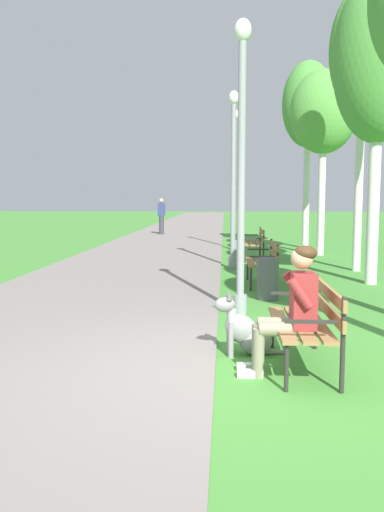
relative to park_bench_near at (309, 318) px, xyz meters
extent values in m
plane|color=#478E38|center=(-0.70, -0.32, -0.51)|extent=(120.00, 120.00, 0.00)
cube|color=gray|center=(-3.04, 23.68, -0.49)|extent=(4.22, 60.00, 0.04)
cube|color=olive|center=(-0.27, 0.00, -0.06)|extent=(0.14, 1.50, 0.04)
cube|color=olive|center=(-0.10, 0.00, -0.06)|extent=(0.14, 1.50, 0.04)
cube|color=olive|center=(0.08, 0.00, -0.06)|extent=(0.14, 1.50, 0.04)
cube|color=olive|center=(0.18, 0.00, 0.08)|extent=(0.04, 1.50, 0.11)
cube|color=olive|center=(0.18, 0.00, 0.26)|extent=(0.04, 1.50, 0.11)
cylinder|color=#2D2B28|center=(-0.30, 0.69, -0.29)|extent=(0.04, 0.04, 0.45)
cylinder|color=#2D2B28|center=(0.18, 0.69, -0.09)|extent=(0.04, 0.04, 0.85)
cube|color=#2D2B28|center=(-0.10, 0.69, 0.12)|extent=(0.45, 0.04, 0.03)
cylinder|color=#2D2B28|center=(-0.30, -0.69, -0.29)|extent=(0.04, 0.04, 0.45)
cylinder|color=#2D2B28|center=(0.18, -0.69, -0.09)|extent=(0.04, 0.04, 0.85)
cube|color=#2D2B28|center=(-0.10, -0.69, 0.12)|extent=(0.45, 0.04, 0.03)
cube|color=olive|center=(-0.34, 5.11, -0.06)|extent=(0.14, 1.50, 0.04)
cube|color=olive|center=(-0.16, 5.11, -0.06)|extent=(0.14, 1.50, 0.04)
cube|color=olive|center=(0.01, 5.11, -0.06)|extent=(0.14, 1.50, 0.04)
cube|color=olive|center=(0.12, 5.11, 0.08)|extent=(0.04, 1.50, 0.11)
cube|color=olive|center=(0.12, 5.11, 0.26)|extent=(0.04, 1.50, 0.11)
cylinder|color=#2D2B28|center=(-0.36, 5.80, -0.29)|extent=(0.04, 0.04, 0.45)
cylinder|color=#2D2B28|center=(0.12, 5.80, -0.09)|extent=(0.04, 0.04, 0.85)
cube|color=#2D2B28|center=(-0.16, 5.80, 0.12)|extent=(0.45, 0.04, 0.03)
cylinder|color=#2D2B28|center=(-0.36, 4.42, -0.29)|extent=(0.04, 0.04, 0.45)
cylinder|color=#2D2B28|center=(0.12, 4.42, -0.09)|extent=(0.04, 0.04, 0.85)
cube|color=#2D2B28|center=(-0.16, 4.42, 0.12)|extent=(0.45, 0.04, 0.03)
cube|color=olive|center=(-0.29, 9.39, -0.06)|extent=(0.14, 1.50, 0.04)
cube|color=olive|center=(-0.11, 9.39, -0.06)|extent=(0.14, 1.50, 0.04)
cube|color=olive|center=(0.06, 9.39, -0.06)|extent=(0.14, 1.50, 0.04)
cube|color=olive|center=(0.17, 9.39, 0.08)|extent=(0.04, 1.50, 0.11)
cube|color=olive|center=(0.17, 9.39, 0.26)|extent=(0.04, 1.50, 0.11)
cylinder|color=#2D2B28|center=(-0.31, 10.08, -0.29)|extent=(0.04, 0.04, 0.45)
cylinder|color=#2D2B28|center=(0.17, 10.08, -0.09)|extent=(0.04, 0.04, 0.85)
cube|color=#2D2B28|center=(-0.11, 10.08, 0.12)|extent=(0.45, 0.04, 0.03)
cylinder|color=#2D2B28|center=(-0.31, 8.70, -0.29)|extent=(0.04, 0.04, 0.45)
cylinder|color=#2D2B28|center=(0.17, 8.70, -0.09)|extent=(0.04, 0.04, 0.85)
cube|color=#2D2B28|center=(-0.11, 8.70, 0.12)|extent=(0.45, 0.04, 0.03)
cylinder|color=gray|center=(-0.31, -0.13, -0.04)|extent=(0.42, 0.14, 0.14)
cylinder|color=gray|center=(-0.52, -0.13, -0.28)|extent=(0.11, 0.11, 0.47)
cube|color=silver|center=(-0.60, -0.13, -0.48)|extent=(0.24, 0.09, 0.07)
cylinder|color=gray|center=(-0.31, -0.33, -0.04)|extent=(0.42, 0.14, 0.14)
cylinder|color=gray|center=(-0.52, -0.33, -0.28)|extent=(0.11, 0.11, 0.47)
cube|color=silver|center=(-0.60, -0.33, -0.48)|extent=(0.24, 0.09, 0.07)
cube|color=maroon|center=(-0.10, -0.23, 0.22)|extent=(0.22, 0.36, 0.52)
cylinder|color=maroon|center=(-0.16, -0.03, 0.32)|extent=(0.25, 0.09, 0.30)
cylinder|color=maroon|center=(-0.16, -0.43, 0.32)|extent=(0.25, 0.09, 0.30)
sphere|color=tan|center=(-0.12, -0.23, 0.62)|extent=(0.21, 0.21, 0.21)
ellipsoid|color=#472D19|center=(-0.09, -0.23, 0.67)|extent=(0.22, 0.23, 0.14)
ellipsoid|color=gray|center=(-0.50, 0.41, -0.35)|extent=(0.40, 0.33, 0.32)
ellipsoid|color=gray|center=(-0.65, 0.39, -0.23)|extent=(0.53, 0.29, 0.48)
ellipsoid|color=#595959|center=(-0.60, 0.39, -0.19)|extent=(0.38, 0.24, 0.27)
cylinder|color=gray|center=(-0.79, 0.43, -0.32)|extent=(0.06, 0.06, 0.38)
cylinder|color=gray|center=(-0.77, 0.31, -0.32)|extent=(0.06, 0.06, 0.38)
cylinder|color=gray|center=(-0.76, 0.37, -0.08)|extent=(0.13, 0.18, 0.19)
ellipsoid|color=gray|center=(-0.84, 0.36, 0.05)|extent=(0.24, 0.17, 0.16)
cone|color=#595959|center=(-0.94, 0.34, 0.04)|extent=(0.11, 0.10, 0.09)
cone|color=#595959|center=(-0.81, 0.41, 0.15)|extent=(0.06, 0.06, 0.09)
cone|color=#595959|center=(-0.79, 0.32, 0.15)|extent=(0.06, 0.06, 0.09)
cylinder|color=gray|center=(-0.31, 0.44, -0.49)|extent=(0.28, 0.08, 0.04)
cylinder|color=gray|center=(-0.62, 2.38, -0.36)|extent=(0.20, 0.20, 0.30)
cylinder|color=gray|center=(-0.62, 2.38, 1.41)|extent=(0.11, 0.11, 3.85)
ellipsoid|color=silver|center=(-0.62, 2.38, 3.46)|extent=(0.24, 0.24, 0.32)
cylinder|color=gray|center=(-0.65, 7.49, -0.36)|extent=(0.20, 0.20, 0.30)
cylinder|color=gray|center=(-0.65, 7.49, 1.42)|extent=(0.11, 0.11, 3.87)
ellipsoid|color=silver|center=(-0.65, 7.49, 3.48)|extent=(0.24, 0.24, 0.32)
cylinder|color=gray|center=(-0.54, 12.25, -0.36)|extent=(0.20, 0.20, 0.30)
cylinder|color=gray|center=(-0.54, 12.25, 1.59)|extent=(0.11, 0.11, 4.20)
ellipsoid|color=silver|center=(-0.54, 12.25, 3.81)|extent=(0.24, 0.24, 0.32)
cylinder|color=silver|center=(2.03, 5.37, 1.17)|extent=(0.23, 0.23, 3.36)
ellipsoid|color=#4C933D|center=(2.03, 5.37, 3.80)|extent=(1.71, 1.69, 3.17)
cylinder|color=silver|center=(2.21, 7.29, 1.53)|extent=(0.19, 0.19, 4.09)
ellipsoid|color=#4C933D|center=(2.21, 7.29, 4.42)|extent=(1.50, 1.37, 2.81)
cylinder|color=silver|center=(1.97, 10.68, 1.20)|extent=(0.21, 0.21, 3.42)
ellipsoid|color=#569E42|center=(1.97, 10.68, 3.63)|extent=(1.91, 1.65, 2.39)
cylinder|color=silver|center=(1.86, 12.94, 1.43)|extent=(0.22, 0.22, 3.89)
ellipsoid|color=#4C933D|center=(1.86, 12.94, 4.22)|extent=(1.70, 1.70, 2.80)
cylinder|color=#515156|center=(-0.12, 3.62, -0.16)|extent=(0.36, 0.36, 0.70)
cylinder|color=#383842|center=(-3.68, 18.76, -0.07)|extent=(0.22, 0.22, 0.88)
cube|color=navy|center=(-3.68, 18.76, 0.65)|extent=(0.32, 0.20, 0.56)
sphere|color=tan|center=(-3.68, 18.76, 1.04)|extent=(0.20, 0.20, 0.20)
camera|label=1|loc=(-0.85, -5.30, 1.19)|focal=37.78mm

